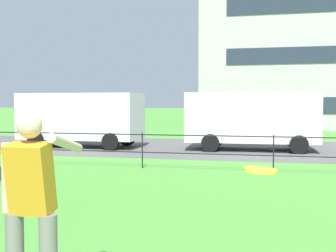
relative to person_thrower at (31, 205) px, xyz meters
name	(u,v)px	position (x,y,z in m)	size (l,w,h in m)	color
street_strip	(272,149)	(2.16, 14.36, -0.94)	(80.00, 7.94, 0.01)	#565454
park_fence	(274,147)	(2.16, 8.38, -0.28)	(28.92, 0.04, 1.00)	black
person_thrower	(31,205)	(0.00, 0.00, 0.00)	(0.52, 0.79, 1.75)	slate
frisbee	(260,170)	(1.97, 0.06, 0.37)	(0.32, 0.32, 0.04)	yellow
panel_van_far_right	(81,117)	(-5.60, 13.49, 0.32)	(5.05, 2.19, 2.24)	white
panel_van_far_left	(252,118)	(1.40, 13.81, 0.32)	(5.04, 2.19, 2.24)	white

